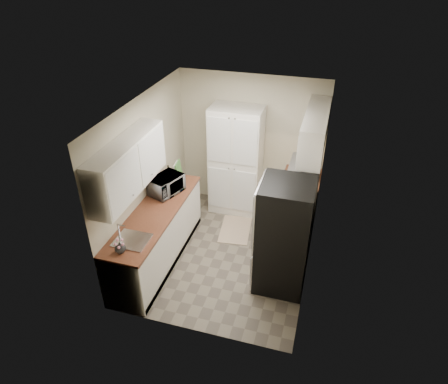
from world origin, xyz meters
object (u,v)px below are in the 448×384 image
at_px(pantry_cabinet, 236,161).
at_px(toaster_oven, 308,173).
at_px(wine_bottle, 169,174).
at_px(electric_range, 292,225).
at_px(refrigerator, 284,237).
at_px(microwave, 166,185).

distance_m(pantry_cabinet, toaster_oven, 1.30).
distance_m(pantry_cabinet, wine_bottle, 1.26).
height_order(electric_range, toaster_oven, electric_range).
relative_size(electric_range, toaster_oven, 3.35).
relative_size(pantry_cabinet, refrigerator, 1.18).
bearing_deg(electric_range, toaster_oven, 81.78).
relative_size(refrigerator, toaster_oven, 5.04).
bearing_deg(refrigerator, toaster_oven, 84.64).
bearing_deg(refrigerator, microwave, 165.32).
bearing_deg(pantry_cabinet, refrigerator, -56.54).
relative_size(pantry_cabinet, microwave, 3.79).
xyz_separation_m(pantry_cabinet, wine_bottle, (-0.94, -0.84, 0.05)).
xyz_separation_m(refrigerator, microwave, (-1.96, 0.51, 0.22)).
bearing_deg(refrigerator, electric_range, 87.52).
xyz_separation_m(pantry_cabinet, microwave, (-0.82, -1.21, 0.07)).
distance_m(electric_range, wine_bottle, 2.19).
bearing_deg(electric_range, microwave, -171.83).
bearing_deg(wine_bottle, microwave, -72.29).
xyz_separation_m(electric_range, microwave, (-1.99, -0.29, 0.59)).
bearing_deg(wine_bottle, electric_range, -2.42).
distance_m(pantry_cabinet, microwave, 1.46).
bearing_deg(microwave, toaster_oven, -42.74).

